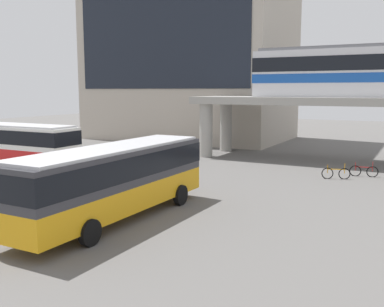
{
  "coord_description": "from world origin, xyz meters",
  "views": [
    {
      "loc": [
        14.5,
        -16.55,
        5.61
      ],
      "look_at": [
        3.39,
        4.5,
        2.2
      ],
      "focal_mm": 41.48,
      "sensor_mm": 36.0,
      "label": 1
    }
  ],
  "objects_px": {
    "bicycle_orange": "(336,173)",
    "bicycle_red": "(364,171)",
    "bus_main": "(115,175)",
    "pedestrian_waiting_near_stop": "(152,159)",
    "station_building": "(190,46)",
    "bus_secondary": "(10,141)"
  },
  "relations": [
    {
      "from": "bicycle_orange",
      "to": "bicycle_red",
      "type": "bearing_deg",
      "value": 48.49
    },
    {
      "from": "bus_main",
      "to": "bicycle_orange",
      "type": "relative_size",
      "value": 6.5
    },
    {
      "from": "pedestrian_waiting_near_stop",
      "to": "bicycle_red",
      "type": "bearing_deg",
      "value": 17.34
    },
    {
      "from": "bicycle_orange",
      "to": "bicycle_red",
      "type": "distance_m",
      "value": 2.22
    },
    {
      "from": "station_building",
      "to": "bicycle_orange",
      "type": "height_order",
      "value": "station_building"
    },
    {
      "from": "bus_secondary",
      "to": "station_building",
      "type": "bearing_deg",
      "value": 86.08
    },
    {
      "from": "bicycle_orange",
      "to": "bus_main",
      "type": "bearing_deg",
      "value": -116.55
    },
    {
      "from": "station_building",
      "to": "bus_secondary",
      "type": "relative_size",
      "value": 1.99
    },
    {
      "from": "bus_main",
      "to": "pedestrian_waiting_near_stop",
      "type": "bearing_deg",
      "value": 115.61
    },
    {
      "from": "bus_main",
      "to": "bus_secondary",
      "type": "relative_size",
      "value": 1.0
    },
    {
      "from": "bicycle_orange",
      "to": "bicycle_red",
      "type": "relative_size",
      "value": 0.96
    },
    {
      "from": "bus_main",
      "to": "bicycle_red",
      "type": "xyz_separation_m",
      "value": [
        8.35,
        15.43,
        -1.63
      ]
    },
    {
      "from": "bus_main",
      "to": "pedestrian_waiting_near_stop",
      "type": "xyz_separation_m",
      "value": [
        -5.35,
        11.15,
        -1.26
      ]
    },
    {
      "from": "bus_main",
      "to": "bus_secondary",
      "type": "bearing_deg",
      "value": 155.08
    },
    {
      "from": "bus_secondary",
      "to": "bicycle_red",
      "type": "bearing_deg",
      "value": 20.8
    },
    {
      "from": "bus_main",
      "to": "station_building",
      "type": "bearing_deg",
      "value": 112.46
    },
    {
      "from": "bus_secondary",
      "to": "bicycle_orange",
      "type": "distance_m",
      "value": 22.58
    },
    {
      "from": "bus_secondary",
      "to": "pedestrian_waiting_near_stop",
      "type": "height_order",
      "value": "bus_secondary"
    },
    {
      "from": "bus_main",
      "to": "bicycle_red",
      "type": "relative_size",
      "value": 6.24
    },
    {
      "from": "bicycle_orange",
      "to": "pedestrian_waiting_near_stop",
      "type": "height_order",
      "value": "pedestrian_waiting_near_stop"
    },
    {
      "from": "bus_main",
      "to": "bus_secondary",
      "type": "distance_m",
      "value": 16.01
    },
    {
      "from": "bicycle_orange",
      "to": "bus_secondary",
      "type": "bearing_deg",
      "value": -161.83
    }
  ]
}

